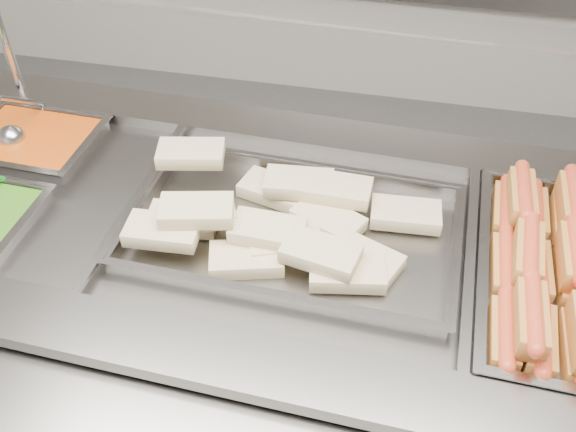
% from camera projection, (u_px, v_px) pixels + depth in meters
% --- Properties ---
extents(steam_counter, '(2.07, 0.98, 0.98)m').
position_uv_depth(steam_counter, '(269.00, 346.00, 1.82)').
color(steam_counter, slate).
rests_on(steam_counter, ground).
extents(sneeze_guard, '(1.80, 0.39, 0.48)m').
position_uv_depth(sneeze_guard, '(291.00, 14.00, 1.39)').
color(sneeze_guard, silver).
rests_on(sneeze_guard, steam_counter).
extents(pan_hotdogs, '(0.39, 0.61, 0.11)m').
position_uv_depth(pan_hotdogs, '(565.00, 287.00, 1.40)').
color(pan_hotdogs, gray).
rests_on(pan_hotdogs, steam_counter).
extents(pan_wraps, '(0.75, 0.46, 0.08)m').
position_uv_depth(pan_wraps, '(293.00, 234.00, 1.50)').
color(pan_wraps, gray).
rests_on(pan_wraps, steam_counter).
extents(pan_beans, '(0.34, 0.27, 0.11)m').
position_uv_depth(pan_beans, '(35.00, 151.00, 1.76)').
color(pan_beans, gray).
rests_on(pan_beans, steam_counter).
extents(hotdogs_in_buns, '(0.33, 0.57, 0.13)m').
position_uv_depth(hotdogs_in_buns, '(567.00, 272.00, 1.35)').
color(hotdogs_in_buns, '#964C1F').
rests_on(hotdogs_in_buns, pan_hotdogs).
extents(tortilla_wraps, '(0.71, 0.38, 0.11)m').
position_uv_depth(tortilla_wraps, '(275.00, 220.00, 1.47)').
color(tortilla_wraps, beige).
rests_on(tortilla_wraps, pan_wraps).
extents(ladle, '(0.08, 0.21, 0.17)m').
position_uv_depth(ladle, '(13.00, 136.00, 1.72)').
color(ladle, '#B5B5BA').
rests_on(ladle, pan_beans).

